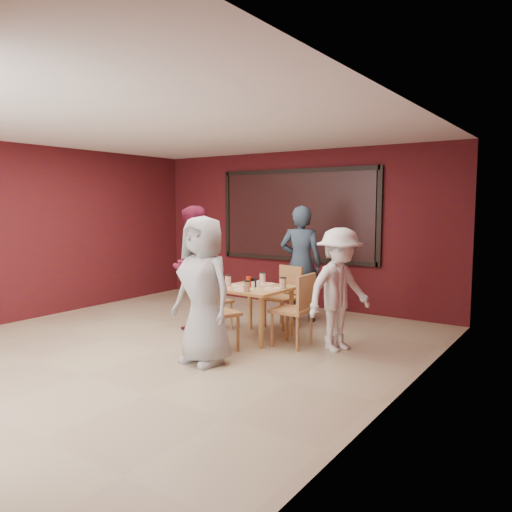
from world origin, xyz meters
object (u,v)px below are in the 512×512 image
Objects in this scene: diner_left at (193,267)px; chair_right at (297,306)px; diner_front at (203,290)px; diner_back at (301,264)px; chair_back at (285,293)px; dining_table at (255,293)px; diner_right at (339,290)px; chair_front at (211,309)px; chair_left at (213,296)px.

chair_right is at bearing 78.83° from diner_left.
diner_back is (-0.11, 2.50, 0.06)m from diner_front.
diner_front is at bearing -86.82° from chair_back.
diner_right is (1.20, 0.13, 0.15)m from dining_table.
chair_front reaches higher than chair_back.
diner_left reaches higher than chair_left.
diner_back is 1.17× the size of diner_right.
diner_right is at bearing 118.23° from diner_back.
diner_back is at bearing 87.38° from chair_front.
diner_back is (0.01, 1.26, 0.28)m from dining_table.
chair_left is 1.51m from diner_back.
chair_left is 0.53m from diner_left.
diner_right is (1.19, -1.13, -0.14)m from diner_back.
chair_right reaches higher than chair_back.
chair_back is 2.07m from diner_front.
dining_table is 0.85m from chair_front.
chair_left is at bearing 128.68° from chair_front.
diner_right is at bearing 57.96° from diner_front.
diner_left reaches higher than chair_back.
dining_table is 0.51× the size of diner_back.
chair_right is 1.85m from diner_left.
chair_back is 1.09m from chair_right.
chair_back is 0.59× the size of diner_right.
chair_left is (-0.83, 0.09, -0.15)m from dining_table.
chair_left is at bearing 173.62° from dining_table.
diner_right reaches higher than chair_right.
diner_left is at bearing 141.60° from chair_front.
diner_front is (0.21, -0.39, 0.31)m from chair_front.
diner_left is at bearing -143.72° from chair_back.
diner_left is (-0.28, -0.12, 0.43)m from chair_left.
diner_front reaches higher than diner_right.
diner_right reaches higher than dining_table.
chair_back is at bearing 115.63° from diner_left.
chair_left is 0.50× the size of diner_front.
diner_back reaches higher than dining_table.
chair_left is 0.89× the size of chair_right.
chair_left is 1.68m from diner_front.
dining_table is 1.02× the size of chair_back.
diner_front is 1.73m from diner_left.
dining_table is 0.98× the size of chair_right.
diner_front is (0.12, -1.24, 0.23)m from dining_table.
diner_front is at bearing -54.26° from chair_left.
diner_back is 1.00× the size of diner_left.
dining_table is 1.15m from diner_left.
diner_right is (1.29, 0.97, 0.23)m from chair_front.
diner_right is (2.04, 0.03, 0.30)m from chair_left.
chair_front is 1.06× the size of chair_back.
chair_right is 0.56× the size of diner_front.
chair_front is at bearing 69.19° from diner_back.
diner_back is at bearing 66.49° from diner_right.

